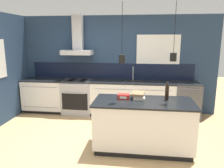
# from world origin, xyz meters

# --- Properties ---
(ground_plane) EXTENTS (16.00, 16.00, 0.00)m
(ground_plane) POSITION_xyz_m (0.00, 0.00, 0.00)
(ground_plane) COLOR tan
(ground_plane) RESTS_ON ground
(wall_back) EXTENTS (5.60, 2.26, 2.60)m
(wall_back) POSITION_xyz_m (-0.05, 2.00, 1.35)
(wall_back) COLOR navy
(wall_back) RESTS_ON ground_plane
(counter_run_left) EXTENTS (1.12, 0.64, 0.91)m
(counter_run_left) POSITION_xyz_m (-1.81, 1.69, 0.46)
(counter_run_left) COLOR black
(counter_run_left) RESTS_ON ground_plane
(counter_run_sink) EXTENTS (2.17, 0.64, 1.27)m
(counter_run_sink) POSITION_xyz_m (0.61, 1.69, 0.46)
(counter_run_sink) COLOR black
(counter_run_sink) RESTS_ON ground_plane
(oven_range) EXTENTS (0.79, 0.66, 0.91)m
(oven_range) POSITION_xyz_m (-0.87, 1.69, 0.46)
(oven_range) COLOR #B5B5BA
(oven_range) RESTS_ON ground_plane
(dishwasher) EXTENTS (0.61, 0.65, 0.91)m
(dishwasher) POSITION_xyz_m (1.99, 1.69, 0.46)
(dishwasher) COLOR #4C4C51
(dishwasher) RESTS_ON ground_plane
(kitchen_island) EXTENTS (1.79, 0.86, 0.91)m
(kitchen_island) POSITION_xyz_m (0.87, -0.09, 0.46)
(kitchen_island) COLOR black
(kitchen_island) RESTS_ON ground_plane
(bottle_on_island) EXTENTS (0.07, 0.07, 0.33)m
(bottle_on_island) POSITION_xyz_m (1.28, 0.05, 1.05)
(bottle_on_island) COLOR black
(bottle_on_island) RESTS_ON kitchen_island
(book_stack) EXTENTS (0.26, 0.35, 0.12)m
(book_stack) POSITION_xyz_m (0.77, 0.07, 0.97)
(book_stack) COLOR silver
(book_stack) RESTS_ON kitchen_island
(red_supply_box) EXTENTS (0.21, 0.17, 0.09)m
(red_supply_box) POSITION_xyz_m (0.50, 0.03, 0.95)
(red_supply_box) COLOR red
(red_supply_box) RESTS_ON kitchen_island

